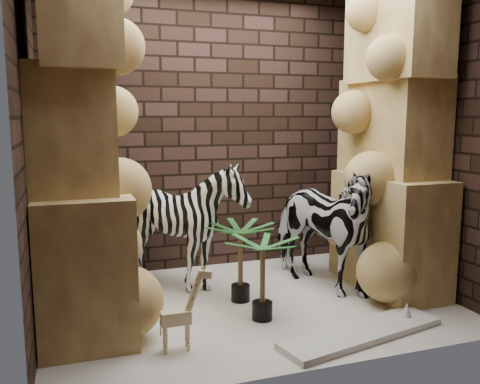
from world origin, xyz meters
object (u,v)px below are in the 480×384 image
object	(u,v)px
palm_back	(262,278)
zebra_right	(318,216)
palm_front	(240,262)
surfboard	(362,333)
zebra_left	(185,231)
giraffe_toy	(176,309)

from	to	relation	value
palm_back	zebra_right	bearing A→B (deg)	34.57
palm_front	surfboard	size ratio (longest dim) A/B	0.52
zebra_right	zebra_left	size ratio (longest dim) A/B	1.15
zebra_right	palm_front	size ratio (longest dim) A/B	1.96
giraffe_toy	palm_front	world-z (taller)	palm_front
palm_front	zebra_left	bearing A→B (deg)	128.78
zebra_left	giraffe_toy	xyz separation A→B (m)	(-0.36, -1.26, -0.26)
zebra_right	giraffe_toy	xyz separation A→B (m)	(-1.56, -0.86, -0.41)
palm_front	palm_back	distance (m)	0.46
palm_front	zebra_right	bearing A→B (deg)	5.57
giraffe_toy	palm_front	distance (m)	1.08
zebra_right	zebra_left	bearing A→B (deg)	142.85
giraffe_toy	zebra_right	bearing A→B (deg)	29.04
zebra_right	palm_back	xyz separation A→B (m)	(-0.78, -0.54, -0.37)
palm_back	surfboard	bearing A→B (deg)	-41.83
zebra_left	zebra_right	bearing A→B (deg)	-17.14
zebra_left	giraffe_toy	distance (m)	1.34
zebra_right	palm_back	size ratio (longest dim) A/B	2.05
zebra_right	palm_back	world-z (taller)	zebra_right
giraffe_toy	zebra_left	bearing A→B (deg)	74.59
palm_front	palm_back	bearing A→B (deg)	-85.58
palm_front	surfboard	bearing A→B (deg)	-57.26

